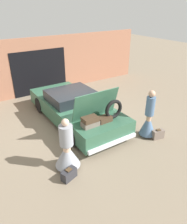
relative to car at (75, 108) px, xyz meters
The scene contains 7 objects.
ground_plane 0.55m from the car, 91.46° to the left, with size 40.00×40.00×0.00m, color #7F705B.
garage_wall_back 3.75m from the car, 90.00° to the left, with size 12.00×0.14×2.80m.
car is the anchor object (origin of this frame).
person_left 2.79m from the car, 123.88° to the right, with size 0.72×0.72×1.57m.
person_right 2.86m from the car, 57.16° to the right, with size 0.57×0.57×1.72m.
suitcase_beside_left_person 3.30m from the car, 122.42° to the right, with size 0.48×0.33×0.32m.
suitcase_beside_right_person 3.27m from the car, 57.46° to the right, with size 0.45×0.28×0.35m.
Camera 1 is at (-3.67, -6.86, 4.28)m, focal length 35.00 mm.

